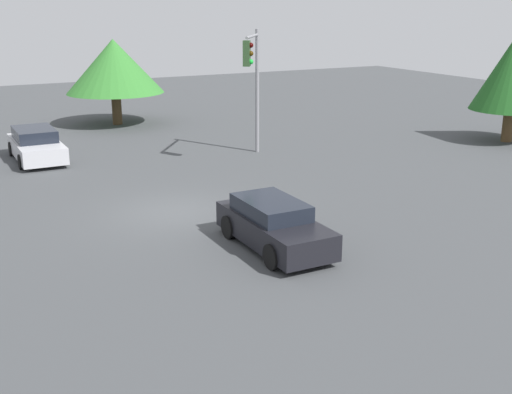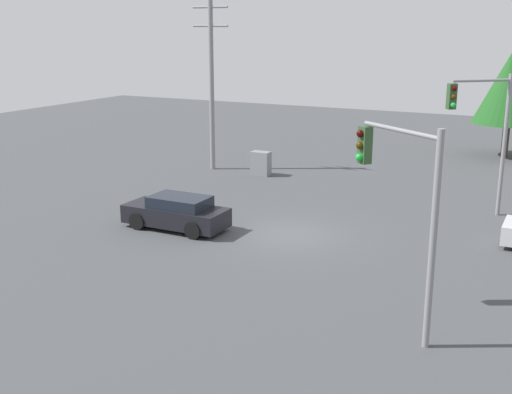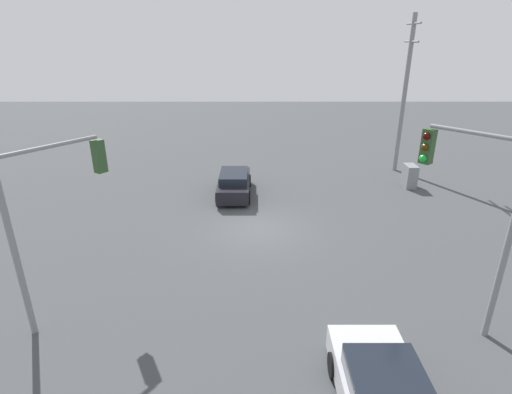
# 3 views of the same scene
# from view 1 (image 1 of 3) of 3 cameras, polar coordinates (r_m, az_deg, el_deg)

# --- Properties ---
(ground_plane) EXTENTS (80.00, 80.00, 0.00)m
(ground_plane) POSITION_cam_1_polar(r_m,az_deg,el_deg) (22.00, -7.23, -1.36)
(ground_plane) COLOR #424447
(sedan_dark) EXTENTS (4.33, 1.84, 1.40)m
(sedan_dark) POSITION_cam_1_polar(r_m,az_deg,el_deg) (18.52, 1.57, -2.50)
(sedan_dark) COLOR black
(sedan_dark) RESTS_ON ground_plane
(sedan_silver) EXTENTS (4.69, 2.02, 1.42)m
(sedan_silver) POSITION_cam_1_polar(r_m,az_deg,el_deg) (30.74, -18.96, 4.40)
(sedan_silver) COLOR silver
(sedan_silver) RESTS_ON ground_plane
(traffic_signal_cross) EXTENTS (2.72, 2.07, 5.71)m
(traffic_signal_cross) POSITION_cam_1_polar(r_m,az_deg,el_deg) (28.99, -0.24, 11.02)
(traffic_signal_cross) COLOR gray
(traffic_signal_cross) RESTS_ON ground_plane
(tree_corner) EXTENTS (5.60, 5.60, 4.90)m
(tree_corner) POSITION_cam_1_polar(r_m,az_deg,el_deg) (38.50, -12.50, 11.27)
(tree_corner) COLOR #4C3823
(tree_corner) RESTS_ON ground_plane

